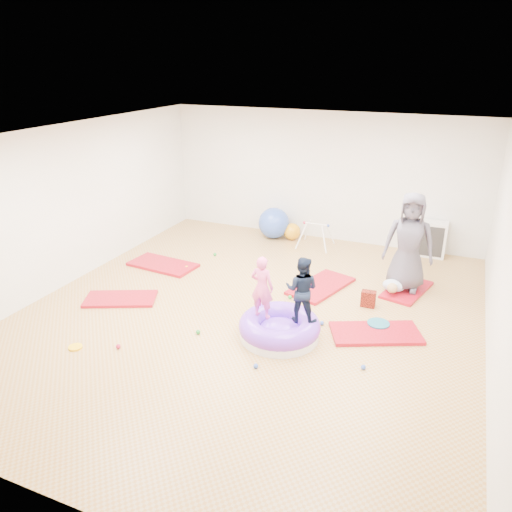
% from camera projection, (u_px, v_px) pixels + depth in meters
% --- Properties ---
extents(room, '(7.01, 8.01, 2.81)m').
position_uv_depth(room, '(248.00, 232.00, 7.47)').
color(room, tan).
rests_on(room, ground).
extents(gym_mat_front_left, '(1.31, 1.02, 0.05)m').
position_uv_depth(gym_mat_front_left, '(121.00, 299.00, 8.45)').
color(gym_mat_front_left, '#AE1339').
rests_on(gym_mat_front_left, ground).
extents(gym_mat_mid_left, '(1.38, 0.79, 0.06)m').
position_uv_depth(gym_mat_mid_left, '(163.00, 265.00, 9.83)').
color(gym_mat_mid_left, '#AE1339').
rests_on(gym_mat_mid_left, ground).
extents(gym_mat_center_back, '(1.03, 1.46, 0.05)m').
position_uv_depth(gym_mat_center_back, '(321.00, 286.00, 8.91)').
color(gym_mat_center_back, '#AE1339').
rests_on(gym_mat_center_back, ground).
extents(gym_mat_right, '(1.45, 1.13, 0.05)m').
position_uv_depth(gym_mat_right, '(376.00, 333.00, 7.41)').
color(gym_mat_right, '#AE1339').
rests_on(gym_mat_right, ground).
extents(gym_mat_rear_right, '(0.83, 1.24, 0.05)m').
position_uv_depth(gym_mat_rear_right, '(407.00, 290.00, 8.78)').
color(gym_mat_rear_right, '#AE1339').
rests_on(gym_mat_rear_right, ground).
extents(inflatable_cushion, '(1.20, 1.20, 0.38)m').
position_uv_depth(inflatable_cushion, '(279.00, 328.00, 7.30)').
color(inflatable_cushion, white).
rests_on(inflatable_cushion, ground).
extents(child_pink, '(0.36, 0.24, 0.95)m').
position_uv_depth(child_pink, '(262.00, 284.00, 7.12)').
color(child_pink, '#EF559D').
rests_on(child_pink, inflatable_cushion).
extents(child_navy, '(0.51, 0.41, 0.98)m').
position_uv_depth(child_navy, '(302.00, 287.00, 7.01)').
color(child_navy, black).
rests_on(child_navy, inflatable_cushion).
extents(adult_caregiver, '(0.87, 0.60, 1.73)m').
position_uv_depth(adult_caregiver, '(409.00, 242.00, 8.47)').
color(adult_caregiver, '#4A4756').
rests_on(adult_caregiver, gym_mat_rear_right).
extents(infant, '(0.38, 0.39, 0.23)m').
position_uv_depth(infant, '(393.00, 286.00, 8.60)').
color(infant, '#B0C2E3').
rests_on(infant, gym_mat_rear_right).
extents(ball_pit_balls, '(3.92, 3.74, 0.07)m').
position_uv_depth(ball_pit_balls, '(240.00, 313.00, 7.98)').
color(ball_pit_balls, '#1E852A').
rests_on(ball_pit_balls, ground).
extents(exercise_ball_blue, '(0.70, 0.70, 0.70)m').
position_uv_depth(exercise_ball_blue, '(274.00, 223.00, 11.24)').
color(exercise_ball_blue, blue).
rests_on(exercise_ball_blue, ground).
extents(exercise_ball_orange, '(0.38, 0.38, 0.38)m').
position_uv_depth(exercise_ball_orange, '(292.00, 232.00, 11.19)').
color(exercise_ball_orange, orange).
rests_on(exercise_ball_orange, ground).
extents(infant_play_gym, '(0.71, 0.67, 0.54)m').
position_uv_depth(infant_play_gym, '(316.00, 231.00, 10.67)').
color(infant_play_gym, white).
rests_on(infant_play_gym, ground).
extents(cube_shelf, '(0.73, 0.36, 0.73)m').
position_uv_depth(cube_shelf, '(428.00, 238.00, 10.25)').
color(cube_shelf, white).
rests_on(cube_shelf, ground).
extents(balance_disc, '(0.34, 0.34, 0.07)m').
position_uv_depth(balance_disc, '(378.00, 325.00, 7.61)').
color(balance_disc, '#1B627A').
rests_on(balance_disc, ground).
extents(backpack, '(0.24, 0.16, 0.27)m').
position_uv_depth(backpack, '(368.00, 299.00, 8.21)').
color(backpack, '#A42010').
rests_on(backpack, ground).
extents(yellow_toy, '(0.20, 0.20, 0.03)m').
position_uv_depth(yellow_toy, '(75.00, 347.00, 7.07)').
color(yellow_toy, yellow).
rests_on(yellow_toy, ground).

